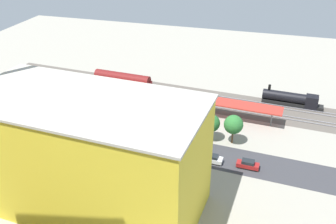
{
  "coord_description": "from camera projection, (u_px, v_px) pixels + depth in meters",
  "views": [
    {
      "loc": [
        -24.21,
        71.4,
        45.61
      ],
      "look_at": [
        -3.78,
        1.52,
        6.53
      ],
      "focal_mm": 40.41,
      "sensor_mm": 36.0,
      "label": 1
    }
  ],
  "objects": [
    {
      "name": "ground_plane",
      "position": [
        154.0,
        132.0,
        87.94
      ],
      "size": [
        176.95,
        176.95,
        0.0
      ],
      "primitive_type": "plane",
      "color": "#9E998C",
      "rests_on": "ground"
    },
    {
      "name": "parked_car_5",
      "position": [
        98.0,
        140.0,
        83.17
      ],
      "size": [
        4.47,
        2.23,
        1.69
      ],
      "color": "black",
      "rests_on": "ground"
    },
    {
      "name": "rail_bed",
      "position": [
        177.0,
        95.0,
        105.02
      ],
      "size": [
        111.26,
        21.21,
        0.01
      ],
      "primitive_type": "cube",
      "rotation": [
        0.0,
        0.0,
        -0.07
      ],
      "color": "#5B544C",
      "rests_on": "ground"
    },
    {
      "name": "parked_car_1",
      "position": [
        212.0,
        159.0,
        76.99
      ],
      "size": [
        4.53,
        2.11,
        1.71
      ],
      "color": "black",
      "rests_on": "ground"
    },
    {
      "name": "box_truck_0",
      "position": [
        161.0,
        159.0,
        75.5
      ],
      "size": [
        9.62,
        3.36,
        3.43
      ],
      "color": "black",
      "rests_on": "ground"
    },
    {
      "name": "street_tree_2",
      "position": [
        234.0,
        125.0,
        81.48
      ],
      "size": [
        4.21,
        4.21,
        6.8
      ],
      "color": "brown",
      "rests_on": "ground"
    },
    {
      "name": "freight_coach_far",
      "position": [
        123.0,
        82.0,
        104.98
      ],
      "size": [
        16.93,
        4.18,
        6.09
      ],
      "color": "black",
      "rests_on": "ground"
    },
    {
      "name": "street_tree_0",
      "position": [
        154.0,
        117.0,
        85.51
      ],
      "size": [
        4.4,
        4.4,
        6.39
      ],
      "color": "brown",
      "rests_on": "ground"
    },
    {
      "name": "street_tree_1",
      "position": [
        211.0,
        123.0,
        82.74
      ],
      "size": [
        4.04,
        4.04,
        6.36
      ],
      "color": "brown",
      "rests_on": "ground"
    },
    {
      "name": "box_truck_1",
      "position": [
        130.0,
        152.0,
        77.77
      ],
      "size": [
        8.48,
        3.15,
        3.34
      ],
      "color": "black",
      "rests_on": "ground"
    },
    {
      "name": "box_truck_2",
      "position": [
        90.0,
        145.0,
        80.21
      ],
      "size": [
        10.36,
        3.92,
        3.12
      ],
      "color": "black",
      "rests_on": "ground"
    },
    {
      "name": "parked_car_6",
      "position": [
        69.0,
        136.0,
        84.66
      ],
      "size": [
        4.58,
        2.09,
        1.76
      ],
      "color": "black",
      "rests_on": "ground"
    },
    {
      "name": "parked_car_2",
      "position": [
        183.0,
        153.0,
        78.7
      ],
      "size": [
        4.1,
        2.01,
        1.77
      ],
      "color": "black",
      "rests_on": "ground"
    },
    {
      "name": "parked_car_3",
      "position": [
        151.0,
        149.0,
        80.1
      ],
      "size": [
        4.37,
        1.94,
        1.68
      ],
      "color": "black",
      "rests_on": "ground"
    },
    {
      "name": "traffic_light",
      "position": [
        79.0,
        103.0,
        90.15
      ],
      "size": [
        0.5,
        0.36,
        7.31
      ],
      "color": "#333333",
      "rests_on": "ground"
    },
    {
      "name": "locomotive",
      "position": [
        293.0,
        100.0,
        98.82
      ],
      "size": [
        15.67,
        3.67,
        4.97
      ],
      "color": "black",
      "rests_on": "ground"
    },
    {
      "name": "parked_car_4",
      "position": [
        125.0,
        146.0,
        81.33
      ],
      "size": [
        4.62,
        2.07,
        1.72
      ],
      "color": "black",
      "rests_on": "ground"
    },
    {
      "name": "platform_canopy_near",
      "position": [
        186.0,
        96.0,
        95.07
      ],
      "size": [
        47.54,
        7.92,
        4.28
      ],
      "color": "#B73328",
      "rests_on": "ground"
    },
    {
      "name": "track_rails",
      "position": [
        177.0,
        95.0,
        104.94
      ],
      "size": [
        110.31,
        14.81,
        0.12
      ],
      "color": "#9E9EA8",
      "rests_on": "ground"
    },
    {
      "name": "construction_building",
      "position": [
        88.0,
        156.0,
        62.05
      ],
      "size": [
        38.52,
        20.53,
        19.78
      ],
      "primitive_type": "cube",
      "rotation": [
        0.0,
        0.0,
        -0.07
      ],
      "color": "yellow",
      "rests_on": "ground"
    },
    {
      "name": "parked_car_0",
      "position": [
        248.0,
        165.0,
        75.24
      ],
      "size": [
        4.52,
        1.98,
        1.77
      ],
      "color": "black",
      "rests_on": "ground"
    },
    {
      "name": "construction_roof_slab",
      "position": [
        82.0,
        101.0,
        57.28
      ],
      "size": [
        39.16,
        21.17,
        0.4
      ],
      "primitive_type": "cube",
      "rotation": [
        0.0,
        0.0,
        -0.07
      ],
      "color": "#B7B2A8",
      "rests_on": "construction_building"
    },
    {
      "name": "street_asphalt",
      "position": [
        148.0,
        142.0,
        83.88
      ],
      "size": [
        110.95,
        16.95,
        0.01
      ],
      "primitive_type": "cube",
      "rotation": [
        0.0,
        0.0,
        -0.07
      ],
      "color": "#38383D",
      "rests_on": "ground"
    }
  ]
}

